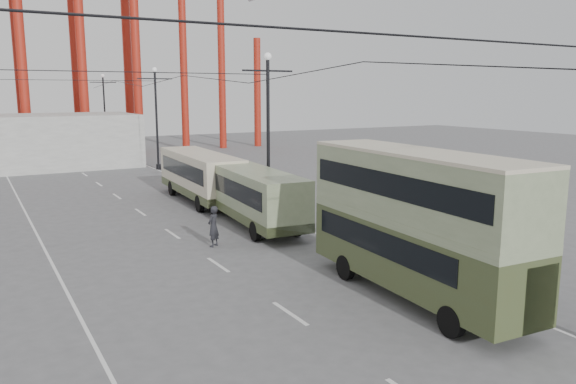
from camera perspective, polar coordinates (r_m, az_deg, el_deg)
ground at (r=16.23m, az=10.76°, el=-16.03°), size 160.00×160.00×0.00m
road_markings at (r=32.68m, az=-13.48°, el=-2.71°), size 12.52×120.00×0.01m
lamp_post_mid at (r=32.82m, az=-2.03°, el=5.87°), size 3.20×0.44×9.32m
lamp_post_far at (r=53.25m, az=-13.21°, el=7.24°), size 3.20×0.44×9.32m
lamp_post_distant at (r=74.58m, az=-18.12°, el=7.76°), size 3.20×0.44×9.32m
fairground_shed at (r=58.27m, az=-26.17°, el=4.55°), size 22.00×10.00×5.00m
double_decker_bus at (r=19.69m, az=12.88°, el=-2.49°), size 2.96×9.73×5.16m
single_decker_green at (r=30.60m, az=-3.92°, el=-0.06°), size 3.37×10.88×3.03m
single_decker_cream at (r=37.26m, az=-8.89°, el=1.80°), size 3.09×10.34×3.18m
pedestrian at (r=26.30m, az=-7.59°, el=-3.48°), size 0.84×0.79×1.92m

